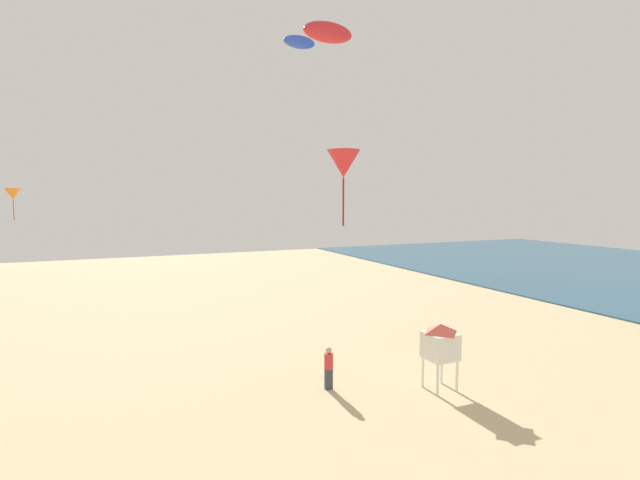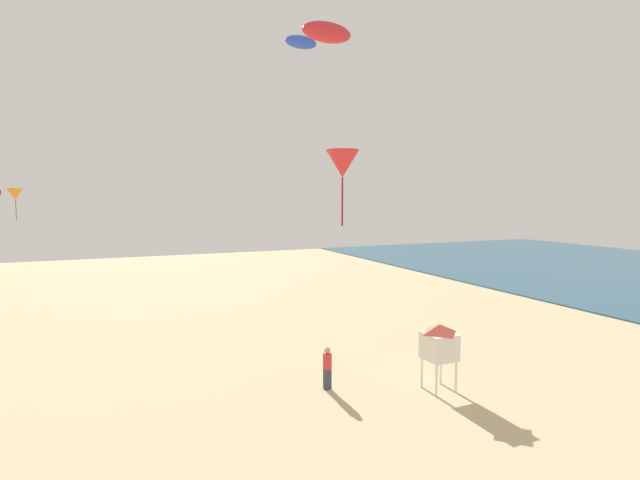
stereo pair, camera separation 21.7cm
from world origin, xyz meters
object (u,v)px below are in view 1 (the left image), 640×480
Objects in this scene: kite_blue_parafoil at (299,42)px; kite_red_delta at (343,164)px; kite_flyer at (329,366)px; kite_red_parafoil_2 at (328,32)px; lifeguard_stand at (440,342)px; kite_orange_delta at (13,194)px.

kite_red_delta is at bearing -106.10° from kite_blue_parafoil.
kite_red_parafoil_2 reaches higher than kite_flyer.
kite_blue_parafoil reaches higher than lifeguard_stand.
kite_red_delta is (0.61, -0.15, -4.97)m from kite_red_parafoil_2.
kite_flyer is at bearing -108.39° from kite_blue_parafoil.
kite_blue_parafoil is 1.40× the size of kite_orange_delta.
lifeguard_stand is (3.86, -1.75, 0.92)m from kite_flyer.
kite_flyer is at bearing -112.63° from kite_red_parafoil_2.
lifeguard_stand is at bearing -96.10° from kite_blue_parafoil.
kite_flyer is 0.81× the size of kite_red_parafoil_2.
kite_blue_parafoil reaches higher than kite_red_delta.
kite_red_parafoil_2 is (-5.54, -16.92, -5.32)m from kite_blue_parafoil.
kite_blue_parafoil is 0.83× the size of kite_red_delta.
lifeguard_stand is 1.43× the size of kite_orange_delta.
kite_red_delta is at bearing -13.90° from kite_red_parafoil_2.
kite_orange_delta is at bearing 47.68° from kite_flyer.
kite_red_parafoil_2 is 5.01m from kite_red_delta.
kite_red_delta is (-2.82, 2.62, 6.79)m from lifeguard_stand.
kite_blue_parafoil is 18.58m from kite_red_parafoil_2.
kite_orange_delta is (-12.23, 14.84, 6.61)m from kite_flyer.
kite_blue_parafoil reaches higher than kite_orange_delta.
kite_red_parafoil_2 is at bearing -14.45° from kite_flyer.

